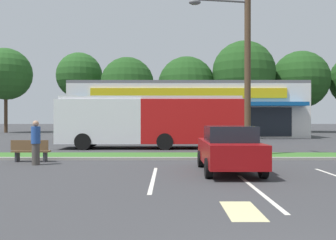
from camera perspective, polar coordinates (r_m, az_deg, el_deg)
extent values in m
cube|color=#386B28|center=(17.62, 5.61, -5.69)|extent=(56.00, 2.20, 0.12)
cube|color=#99968C|center=(16.41, 6.03, -6.13)|extent=(56.00, 0.24, 0.12)
cube|color=silver|center=(11.35, -2.40, -9.27)|extent=(0.12, 4.80, 0.01)
cube|color=silver|center=(9.82, 13.98, -10.78)|extent=(0.12, 4.80, 0.01)
cube|color=beige|center=(7.67, 11.65, -13.92)|extent=(0.70, 1.60, 0.01)
cube|color=silver|center=(40.29, 2.70, 1.26)|extent=(22.97, 13.39, 5.19)
cube|color=black|center=(33.56, 3.25, -0.31)|extent=(19.30, 0.08, 2.70)
cube|color=#0F4C8C|center=(32.92, 3.32, 2.58)|extent=(21.59, 1.40, 0.35)
cube|color=gold|center=(33.60, 3.26, 4.30)|extent=(18.38, 0.16, 0.94)
cube|color=slate|center=(40.43, 2.70, 5.16)|extent=(22.97, 13.39, 0.30)
cylinder|color=#473323|center=(52.22, -24.43, 1.02)|extent=(0.44, 0.44, 5.22)
sphere|color=#23511E|center=(52.55, -24.44, 6.68)|extent=(6.85, 6.85, 6.85)
cylinder|color=#473323|center=(51.42, -13.95, 1.20)|extent=(0.44, 0.44, 5.49)
sphere|color=#23511E|center=(51.76, -13.95, 6.89)|extent=(6.36, 6.36, 6.36)
cylinder|color=#473323|center=(47.44, -6.54, 0.28)|extent=(0.44, 0.44, 3.83)
sphere|color=#1E4719|center=(47.66, -6.54, 5.74)|extent=(7.00, 7.00, 7.00)
cylinder|color=#473323|center=(48.86, 2.91, 0.11)|extent=(0.44, 0.44, 3.54)
sphere|color=#1E4719|center=(49.07, 2.91, 5.58)|extent=(7.75, 7.75, 7.75)
cylinder|color=#473323|center=(48.39, 11.89, 0.89)|extent=(0.44, 0.44, 4.86)
sphere|color=#1E4719|center=(48.77, 11.90, 7.41)|extent=(8.29, 8.29, 8.29)
cylinder|color=#473323|center=(52.13, 20.27, 0.51)|extent=(0.44, 0.44, 4.27)
sphere|color=#1E4719|center=(52.40, 20.27, 6.04)|extent=(7.78, 7.78, 7.78)
cylinder|color=#4C3826|center=(17.91, 12.50, 10.87)|extent=(0.30, 0.30, 10.37)
cylinder|color=#59595B|center=(18.05, 8.47, 18.27)|extent=(2.58, 0.52, 0.10)
ellipsoid|color=#59595B|center=(17.67, 4.24, 18.16)|extent=(0.56, 0.32, 0.24)
cube|color=#B71414|center=(22.61, 3.82, -0.22)|extent=(6.34, 2.59, 2.70)
cube|color=silver|center=(22.91, -10.66, -0.21)|extent=(5.19, 2.58, 2.70)
cube|color=silver|center=(22.60, -2.74, 3.46)|extent=(11.04, 2.36, 0.20)
cube|color=black|center=(23.87, -2.61, 0.98)|extent=(10.57, 0.13, 1.19)
cube|color=black|center=(23.52, -16.94, 0.58)|extent=(0.07, 2.17, 1.51)
cylinder|color=black|center=(21.98, -13.42, -3.36)|extent=(1.00, 0.31, 1.00)
cylinder|color=black|center=(24.27, -12.17, -3.02)|extent=(1.00, 0.31, 1.00)
cylinder|color=black|center=(21.42, -0.56, -3.45)|extent=(1.00, 0.31, 1.00)
cylinder|color=black|center=(23.76, -0.54, -3.09)|extent=(1.00, 0.31, 1.00)
cylinder|color=black|center=(21.64, 7.85, -3.42)|extent=(1.00, 0.31, 1.00)
cylinder|color=black|center=(23.96, 7.04, -3.06)|extent=(1.00, 0.31, 1.00)
cube|color=brown|center=(16.72, -20.96, -4.68)|extent=(1.60, 0.45, 0.06)
cube|color=brown|center=(16.51, -21.21, -3.77)|extent=(1.60, 0.06, 0.44)
cube|color=#333338|center=(16.53, -18.98, -5.52)|extent=(0.08, 0.36, 0.45)
cube|color=#333338|center=(16.96, -22.89, -5.38)|extent=(0.08, 0.36, 0.45)
cube|color=maroon|center=(27.59, -1.33, -2.29)|extent=(4.42, 1.88, 0.68)
cube|color=black|center=(27.56, -0.88, -1.07)|extent=(1.99, 1.65, 0.49)
cylinder|color=black|center=(26.78, -4.31, -3.10)|extent=(0.64, 0.22, 0.64)
cylinder|color=black|center=(28.56, -4.05, -2.89)|extent=(0.64, 0.22, 0.64)
cylinder|color=black|center=(26.72, 1.57, -3.11)|extent=(0.64, 0.22, 0.64)
cylinder|color=black|center=(28.50, 1.46, -2.90)|extent=(0.64, 0.22, 0.64)
cube|color=maroon|center=(12.80, 9.60, -5.04)|extent=(1.81, 4.24, 0.77)
cube|color=black|center=(12.54, 9.76, -2.18)|extent=(1.59, 1.91, 0.53)
cylinder|color=black|center=(14.02, 5.21, -6.15)|extent=(0.22, 0.64, 0.64)
cylinder|color=black|center=(14.28, 12.13, -6.04)|extent=(0.22, 0.64, 0.64)
cylinder|color=black|center=(11.42, 6.42, -7.61)|extent=(0.22, 0.64, 0.64)
cylinder|color=black|center=(11.74, 14.86, -7.40)|extent=(0.22, 0.64, 0.64)
cylinder|color=#47423D|center=(15.48, -20.33, -5.13)|extent=(0.31, 0.31, 0.87)
cylinder|color=#264C99|center=(15.43, -20.34, -2.25)|extent=(0.36, 0.36, 0.69)
sphere|color=tan|center=(15.42, -20.34, -0.53)|extent=(0.24, 0.24, 0.24)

